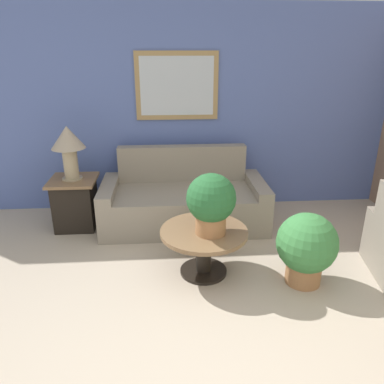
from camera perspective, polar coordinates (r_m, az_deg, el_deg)
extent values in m
cube|color=#5166A8|center=(4.96, -2.16, 12.18)|extent=(7.57, 0.06, 2.60)
cube|color=#997A4C|center=(4.88, -2.32, 15.83)|extent=(1.04, 0.03, 0.84)
cube|color=#B2BCC6|center=(4.86, -2.31, 15.82)|extent=(0.92, 0.01, 0.72)
cube|color=gray|center=(4.63, -1.23, -2.37)|extent=(1.63, 0.93, 0.45)
cube|color=gray|center=(4.84, -1.51, 4.42)|extent=(1.63, 0.16, 0.46)
cube|color=gray|center=(4.66, -12.41, -2.07)|extent=(0.18, 0.93, 0.55)
cube|color=gray|center=(4.74, 9.75, -1.47)|extent=(0.18, 0.93, 0.55)
cylinder|color=black|center=(3.79, 1.76, -11.90)|extent=(0.46, 0.46, 0.03)
cylinder|color=black|center=(3.68, 1.79, -9.12)|extent=(0.15, 0.15, 0.40)
cylinder|color=brown|center=(3.57, 1.83, -6.10)|extent=(0.84, 0.84, 0.04)
cube|color=black|center=(4.77, -17.30, -1.80)|extent=(0.46, 0.46, 0.58)
cube|color=brown|center=(4.66, -17.71, 1.70)|extent=(0.54, 0.54, 0.03)
cylinder|color=tan|center=(4.66, -17.75, 2.02)|extent=(0.24, 0.24, 0.02)
cylinder|color=tan|center=(4.60, -18.01, 4.22)|extent=(0.17, 0.17, 0.36)
cone|color=gray|center=(4.52, -18.45, 7.93)|extent=(0.39, 0.39, 0.26)
cylinder|color=#9E6B42|center=(3.48, 2.85, -4.89)|extent=(0.28, 0.28, 0.18)
sphere|color=#235B2D|center=(3.37, 2.93, -0.93)|extent=(0.45, 0.45, 0.45)
cylinder|color=#9E6B42|center=(3.75, 16.58, -11.63)|extent=(0.33, 0.33, 0.21)
sphere|color=#387A3D|center=(3.60, 17.10, -7.43)|extent=(0.56, 0.56, 0.56)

